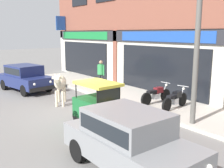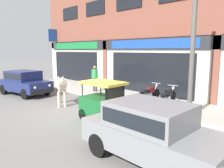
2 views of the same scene
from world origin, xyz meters
name	(u,v)px [view 2 (image 2 of 2)]	position (x,y,z in m)	size (l,w,h in m)	color
ground_plane	(77,112)	(0.00, 0.00, 0.00)	(90.00, 90.00, 0.00)	slate
sidewalk	(132,98)	(0.00, 3.67, 0.07)	(19.00, 2.94, 0.14)	#B7AFA3
shop_building	(153,18)	(-0.01, 5.40, 4.53)	(23.00, 1.40, 9.48)	brown
cow	(62,85)	(-1.47, 0.15, 1.01)	(1.90, 1.36, 1.61)	beige
car_0	(24,81)	(-5.35, -0.14, 0.81)	(3.79, 2.18, 1.46)	black
car_1	(151,130)	(4.84, -1.17, 0.81)	(3.64, 1.67, 1.46)	black
auto_rickshaw	(106,104)	(1.78, 0.11, 0.66)	(2.02, 1.24, 1.52)	black
motorcycle_0	(149,94)	(1.34, 3.44, 0.53)	(0.52, 1.81, 0.88)	black
motorcycle_1	(168,97)	(2.41, 3.43, 0.53)	(0.55, 1.80, 0.88)	black
pedestrian	(95,76)	(-2.63, 3.19, 1.13)	(0.49, 0.32, 1.60)	#2D2D33
utility_pole	(193,45)	(3.96, 2.50, 2.90)	(0.18, 0.18, 5.51)	#595651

